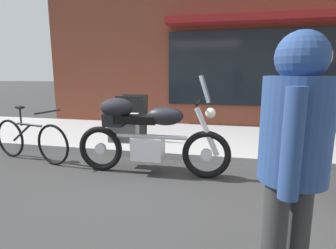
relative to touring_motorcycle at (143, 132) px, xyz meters
The scene contains 5 objects.
ground_plane 0.83m from the touring_motorcycle, 59.56° to the right, with size 80.00×80.00×0.00m, color #313131.
touring_motorcycle is the anchor object (origin of this frame).
parked_bicycle 2.02m from the touring_motorcycle, behind, with size 1.64×0.54×0.92m.
pedestrian_walking 2.59m from the touring_motorcycle, 53.09° to the right, with size 0.47×0.54×1.66m.
sandwich_board_sign 1.65m from the touring_motorcycle, 114.90° to the left, with size 0.55×0.40×0.88m.
Camera 1 is at (0.88, -3.16, 1.44)m, focal length 29.10 mm.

